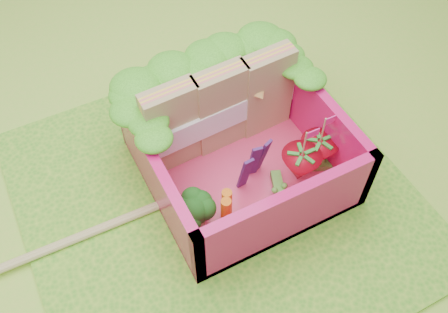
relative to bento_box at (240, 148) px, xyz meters
name	(u,v)px	position (x,y,z in m)	size (l,w,h in m)	color
ground	(217,199)	(-0.25, -0.13, -0.31)	(14.00, 14.00, 0.00)	#95D83D
placemat	(217,198)	(-0.25, -0.13, -0.29)	(2.60, 2.60, 0.03)	#4BA825
bento_floor	(239,169)	(0.00, 0.00, -0.25)	(1.30, 1.30, 0.05)	#E73B69
bento_box	(240,148)	(0.00, 0.00, 0.00)	(1.30, 1.30, 0.55)	#DF1263
lettuce_ruffle	(209,71)	(0.00, 0.47, 0.33)	(1.43, 0.77, 0.11)	#348A19
sandwich_stack	(221,109)	(0.00, 0.29, 0.11)	(1.26, 0.23, 0.69)	tan
broccoli	(195,213)	(-0.49, -0.30, -0.05)	(0.32, 0.32, 0.25)	#74A24E
carrot_sticks	(226,208)	(-0.28, -0.34, -0.09)	(0.11, 0.14, 0.28)	orange
purple_wedges	(254,164)	(0.04, -0.14, -0.04)	(0.25, 0.11, 0.38)	#3B164F
strawberry_left	(300,167)	(0.32, -0.29, -0.08)	(0.28, 0.28, 0.52)	#B30B12
strawberry_right	(317,153)	(0.50, -0.24, -0.09)	(0.27, 0.27, 0.51)	#B30B12
snap_peas	(300,168)	(0.38, -0.22, -0.20)	(0.61, 0.47, 0.05)	#599E31
chopsticks	(55,247)	(-1.37, 0.00, -0.25)	(1.99, 0.11, 0.05)	tan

